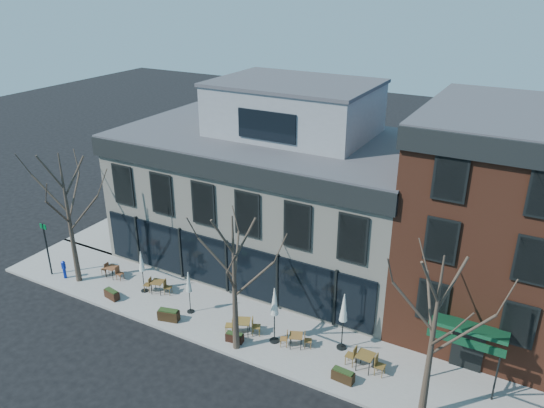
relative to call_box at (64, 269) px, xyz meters
The scene contains 23 objects.
ground 10.06m from the call_box, 19.82° to the left, with size 120.00×120.00×0.00m, color black.
sidewalk_front 12.77m from the call_box, ahead, with size 33.50×4.70×0.15m, color gray.
sidewalk_side 9.60m from the call_box, 100.92° to the left, with size 4.50×12.00×0.15m, color gray.
corner_building 13.33m from the call_box, 41.68° to the left, with size 18.39×10.39×11.10m.
red_brick_building 24.44m from the call_box, 20.48° to the left, with size 8.20×11.78×11.18m.
tree_corner 3.61m from the call_box, 11.72° to the left, with size 3.93×3.98×7.92m.
tree_mid 12.82m from the call_box, ahead, with size 3.50×3.55×7.04m.
tree_right 21.70m from the call_box, ahead, with size 3.72×3.77×7.48m.
sign_pole 1.69m from the call_box, behind, with size 0.50×0.10×3.40m.
call_box is the anchor object (origin of this frame).
cafe_set_0 2.83m from the call_box, 30.65° to the left, with size 1.59×0.65×0.84m.
cafe_set_1 6.09m from the call_box, 13.74° to the left, with size 1.72×0.86×0.88m.
cafe_set_3 12.17m from the call_box, ahead, with size 1.84×1.16×0.96m.
cafe_set_4 14.98m from the call_box, ahead, with size 1.61×0.98×0.83m.
cafe_set_5 18.47m from the call_box, ahead, with size 1.91×0.79×1.01m.
umbrella_0 5.39m from the call_box, 12.90° to the left, with size 0.41×0.41×2.56m.
umbrella_1 8.80m from the call_box, ahead, with size 0.40×0.40×2.47m.
umbrella_3 13.94m from the call_box, ahead, with size 0.49×0.49×3.07m.
umbrella_4 17.11m from the call_box, ahead, with size 0.49×0.49×3.07m.
planter_0 4.06m from the call_box, ahead, with size 1.01×0.54×0.53m.
planter_1 8.14m from the call_box, ahead, with size 1.19×0.71×0.62m.
planter_2 12.13m from the call_box, ahead, with size 0.93×0.50×0.49m.
planter_3 17.85m from the call_box, ahead, with size 1.03×0.47×0.57m.
Camera 1 is at (14.64, -21.36, 16.79)m, focal length 35.00 mm.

